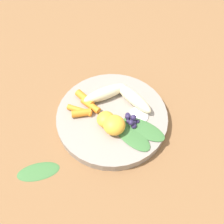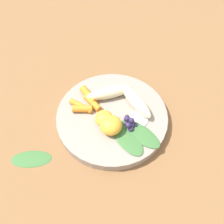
{
  "view_description": "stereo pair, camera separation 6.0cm",
  "coord_description": "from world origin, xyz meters",
  "px_view_note": "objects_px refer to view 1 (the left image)",
  "views": [
    {
      "loc": [
        0.28,
        -0.21,
        0.52
      ],
      "look_at": [
        0.0,
        0.0,
        0.03
      ],
      "focal_mm": 39.87,
      "sensor_mm": 36.0,
      "label": 1
    },
    {
      "loc": [
        0.31,
        -0.16,
        0.52
      ],
      "look_at": [
        0.0,
        0.0,
        0.03
      ],
      "focal_mm": 39.87,
      "sensor_mm": 36.0,
      "label": 2
    }
  ],
  "objects_px": {
    "bowl": "(112,117)",
    "banana_peeled_left": "(106,93)",
    "banana_peeled_right": "(133,98)",
    "orange_segment_near": "(114,125)",
    "kale_leaf_stray": "(38,171)"
  },
  "relations": [
    {
      "from": "banana_peeled_right",
      "to": "kale_leaf_stray",
      "type": "relative_size",
      "value": 1.26
    },
    {
      "from": "banana_peeled_right",
      "to": "orange_segment_near",
      "type": "xyz_separation_m",
      "value": [
        0.04,
        -0.09,
        0.0
      ]
    },
    {
      "from": "banana_peeled_left",
      "to": "bowl",
      "type": "bearing_deg",
      "value": 80.21
    },
    {
      "from": "kale_leaf_stray",
      "to": "banana_peeled_right",
      "type": "bearing_deg",
      "value": -153.27
    },
    {
      "from": "banana_peeled_right",
      "to": "bowl",
      "type": "bearing_deg",
      "value": 86.39
    },
    {
      "from": "bowl",
      "to": "orange_segment_near",
      "type": "xyz_separation_m",
      "value": [
        0.04,
        -0.02,
        0.03
      ]
    },
    {
      "from": "banana_peeled_right",
      "to": "kale_leaf_stray",
      "type": "xyz_separation_m",
      "value": [
        0.01,
        -0.28,
        -0.04
      ]
    },
    {
      "from": "banana_peeled_right",
      "to": "kale_leaf_stray",
      "type": "bearing_deg",
      "value": 88.17
    },
    {
      "from": "bowl",
      "to": "banana_peeled_left",
      "type": "relative_size",
      "value": 2.31
    },
    {
      "from": "bowl",
      "to": "banana_peeled_left",
      "type": "height_order",
      "value": "banana_peeled_left"
    },
    {
      "from": "bowl",
      "to": "orange_segment_near",
      "type": "distance_m",
      "value": 0.05
    },
    {
      "from": "bowl",
      "to": "banana_peeled_left",
      "type": "distance_m",
      "value": 0.06
    },
    {
      "from": "bowl",
      "to": "orange_segment_near",
      "type": "relative_size",
      "value": 5.3
    },
    {
      "from": "banana_peeled_right",
      "to": "kale_leaf_stray",
      "type": "distance_m",
      "value": 0.28
    },
    {
      "from": "bowl",
      "to": "banana_peeled_left",
      "type": "bearing_deg",
      "value": 159.65
    }
  ]
}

